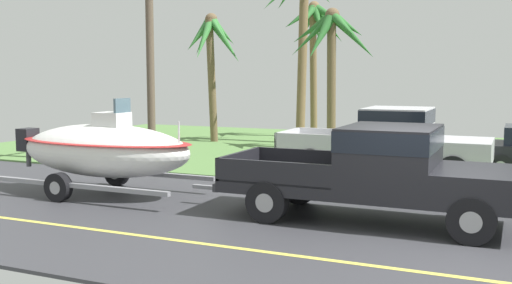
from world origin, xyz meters
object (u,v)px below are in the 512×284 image
Objects in this scene: utility_pole at (150,26)px; palm_tree_near_right at (302,7)px; pickup_truck_towing at (388,169)px; boat_on_trailer at (104,150)px; palm_tree_mid at (212,44)px; palm_tree_near_left at (332,42)px; parked_pickup_background at (396,139)px; palm_tree_far_right at (314,30)px.

palm_tree_near_right is at bearing 73.26° from utility_pole.
pickup_truck_towing is 1.00× the size of boat_on_trailer.
palm_tree_mid is at bearing 131.76° from pickup_truck_towing.
palm_tree_near_right is 3.93m from palm_tree_mid.
utility_pole is at bearing -106.74° from palm_tree_near_right.
palm_tree_near_left is at bearing 56.83° from utility_pole.
parked_pickup_background is 10.99m from palm_tree_far_right.
palm_tree_mid is (-5.18, 0.35, 0.08)m from palm_tree_near_left.
parked_pickup_background is at bearing 41.96° from boat_on_trailer.
utility_pole is (1.28, -6.32, 0.19)m from palm_tree_mid.
palm_tree_near_left is at bearing 112.53° from pickup_truck_towing.
parked_pickup_background is 10.53m from palm_tree_mid.
palm_tree_near_left is 7.13m from utility_pole.
palm_tree_near_right is at bearing -83.25° from palm_tree_far_right.
boat_on_trailer is 14.53m from palm_tree_far_right.
palm_tree_near_right is at bearing 139.64° from palm_tree_near_left.
parked_pickup_background is 9.30m from palm_tree_near_right.
palm_tree_far_right is (-0.29, 2.45, -0.73)m from palm_tree_near_right.
palm_tree_mid is 4.81m from palm_tree_far_right.
parked_pickup_background is 1.11× the size of palm_tree_mid.
pickup_truck_towing is 0.80× the size of palm_tree_near_right.
palm_tree_near_left is 0.73× the size of palm_tree_near_right.
palm_tree_mid is at bearing 176.08° from palm_tree_near_left.
palm_tree_far_right reaches higher than pickup_truck_towing.
palm_tree_near_left is (-4.22, 10.17, 2.98)m from pickup_truck_towing.
boat_on_trailer is 0.80× the size of palm_tree_near_right.
utility_pole reaches higher than palm_tree_far_right.
pickup_truck_towing is at bearing -80.78° from parked_pickup_background.
parked_pickup_background reaches higher than pickup_truck_towing.
pickup_truck_towing is 6.61m from boat_on_trailer.
parked_pickup_background is (-0.84, 5.19, 0.03)m from pickup_truck_towing.
pickup_truck_towing is 1.09× the size of palm_tree_mid.
palm_tree_far_right is 0.73× the size of utility_pole.
parked_pickup_background is at bearing -31.96° from palm_tree_mid.
palm_tree_mid is at bearing 101.45° from utility_pole.
palm_tree_far_right is (0.43, 14.04, 3.71)m from boat_on_trailer.
boat_on_trailer is at bearing -91.74° from palm_tree_far_right.
palm_tree_near_right is 0.88× the size of utility_pole.
palm_tree_near_left is 4.41m from palm_tree_far_right.
parked_pickup_background is (5.77, 5.19, -0.00)m from boat_on_trailer.
parked_pickup_background is 8.02m from utility_pole.
palm_tree_mid is (-9.40, 10.53, 3.06)m from pickup_truck_towing.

